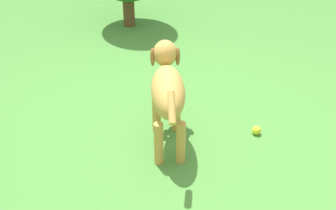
% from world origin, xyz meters
% --- Properties ---
extents(ground, '(14.00, 14.00, 0.00)m').
position_xyz_m(ground, '(0.00, 0.00, 0.00)').
color(ground, '#478438').
extents(dog, '(0.92, 0.43, 0.65)m').
position_xyz_m(dog, '(-0.04, 0.02, 0.43)').
color(dog, '#C69347').
rests_on(dog, ground).
extents(tennis_ball_1, '(0.07, 0.07, 0.07)m').
position_xyz_m(tennis_ball_1, '(-0.22, -0.61, 0.03)').
color(tennis_ball_1, yellow).
rests_on(tennis_ball_1, ground).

